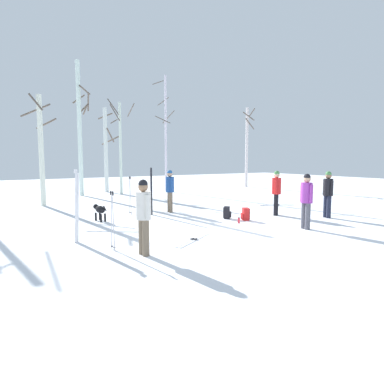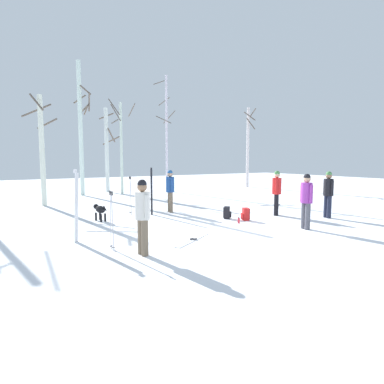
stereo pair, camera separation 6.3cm
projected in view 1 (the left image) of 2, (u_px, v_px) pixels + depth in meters
name	position (u px, v px, depth m)	size (l,w,h in m)	color
ground_plane	(242.00, 232.00, 9.68)	(60.00, 60.00, 0.00)	white
person_0	(276.00, 190.00, 12.42)	(0.42, 0.37, 1.72)	black
person_1	(306.00, 198.00, 9.96)	(0.34, 0.51, 1.72)	#4C4C56
person_2	(170.00, 188.00, 13.15)	(0.34, 0.51, 1.72)	#72604C
person_3	(328.00, 191.00, 11.89)	(0.34, 0.50, 1.72)	#1E2338
person_4	(143.00, 212.00, 7.25)	(0.34, 0.52, 1.72)	#72604C
dog	(100.00, 210.00, 11.32)	(0.33, 0.89, 0.57)	black
ski_pair_planted_0	(77.00, 206.00, 8.39)	(0.20, 0.15, 1.90)	white
ski_pair_planted_1	(151.00, 191.00, 12.52)	(0.11, 0.10, 1.83)	black
ski_pair_lying_0	(277.00, 205.00, 15.20)	(1.64, 0.88, 0.05)	white
ski_pair_lying_1	(193.00, 240.00, 8.64)	(1.50, 1.02, 0.05)	white
ski_poles_0	(112.00, 219.00, 7.68)	(0.07, 0.25, 1.42)	#B2B2BC
ski_poles_1	(130.00, 194.00, 12.62)	(0.07, 0.22, 1.48)	#B2B2BC
backpack_0	(227.00, 213.00, 11.78)	(0.35, 0.34, 0.44)	black
backpack_1	(246.00, 214.00, 11.46)	(0.34, 0.32, 0.44)	red
water_bottle_0	(239.00, 220.00, 10.92)	(0.07, 0.07, 0.21)	red
birch_tree_1	(41.00, 148.00, 14.76)	(1.48, 1.21, 5.04)	silver
birch_tree_2	(80.00, 127.00, 18.84)	(0.96, 1.22, 7.77)	silver
birch_tree_3	(106.00, 149.00, 20.97)	(1.21, 1.48, 5.41)	silver
birch_tree_4	(120.00, 145.00, 19.79)	(1.44, 1.40, 5.76)	silver
birch_tree_5	(166.00, 132.00, 21.25)	(1.43, 1.56, 7.54)	silver
birch_tree_6	(247.00, 146.00, 24.72)	(1.10, 1.10, 6.01)	silver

